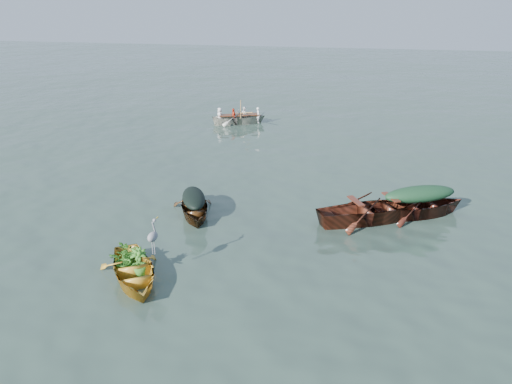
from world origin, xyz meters
TOP-DOWN VIEW (x-y plane):
  - ground at (0.00, 0.00)m, footprint 140.00×140.00m
  - yellow_dinghy at (-2.56, -3.54)m, footprint 3.22×3.59m
  - dark_covered_boat at (-2.64, 0.75)m, footprint 2.73×3.76m
  - green_tarp_boat at (4.45, 2.51)m, footprint 4.61×3.44m
  - open_wooden_boat at (3.03, 1.70)m, footprint 5.15×3.92m
  - rowed_boat at (-5.05, 13.89)m, footprint 4.44×3.07m
  - dark_tarp_cover at (-2.64, 0.75)m, footprint 1.50×2.07m
  - green_tarp_cover at (4.45, 2.51)m, footprint 2.53×1.89m
  - thwart_benches at (3.03, 1.70)m, footprint 2.66×2.09m
  - heron at (-2.15, -3.17)m, footprint 0.46×0.49m
  - dinghy_weeds at (-2.87, -3.09)m, footprint 1.10×1.14m
  - rowers at (-5.05, 13.89)m, footprint 3.22×2.38m
  - oars at (-5.05, 13.89)m, footprint 1.69×2.60m

SIDE VIEW (x-z plane):
  - ground at x=0.00m, z-range 0.00..0.00m
  - yellow_dinghy at x=-2.56m, z-range -0.46..0.46m
  - dark_covered_boat at x=-2.64m, z-range -0.44..0.44m
  - green_tarp_boat at x=4.45m, z-range -0.53..0.53m
  - open_wooden_boat at x=3.03m, z-range -0.61..0.61m
  - rowed_boat at x=-5.05m, z-range -0.51..0.51m
  - oars at x=-5.05m, z-range 0.51..0.57m
  - thwart_benches at x=3.03m, z-range 0.61..0.65m
  - dark_tarp_cover at x=-2.64m, z-range 0.44..0.84m
  - dinghy_weeds at x=-2.87m, z-range 0.46..1.06m
  - green_tarp_cover at x=4.45m, z-range 0.53..1.05m
  - rowers at x=-5.05m, z-range 0.51..1.27m
  - heron at x=-2.15m, z-range 0.46..1.38m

